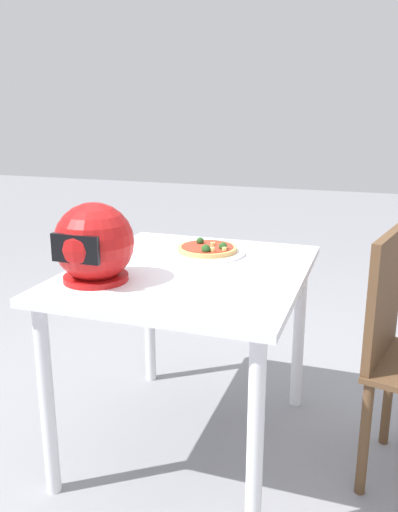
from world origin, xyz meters
TOP-DOWN VIEW (x-y plane):
  - ground_plane at (0.00, 0.00)m, footprint 14.00×14.00m
  - dining_table at (0.00, 0.00)m, footprint 0.83×0.97m
  - pizza_plate at (-0.00, -0.22)m, footprint 0.31×0.31m
  - pizza at (-0.01, -0.21)m, footprint 0.24×0.24m
  - motorcycle_helmet at (0.26, 0.23)m, footprint 0.27×0.27m

SIDE VIEW (x-z plane):
  - ground_plane at x=0.00m, z-range 0.00..0.00m
  - dining_table at x=0.00m, z-range 0.27..1.00m
  - pizza_plate at x=0.00m, z-range 0.73..0.74m
  - pizza at x=-0.01m, z-range 0.73..0.78m
  - motorcycle_helmet at x=0.26m, z-range 0.72..0.99m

